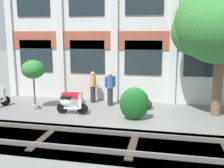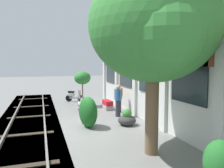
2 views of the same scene
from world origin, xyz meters
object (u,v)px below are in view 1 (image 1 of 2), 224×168
broadleaf_tree (222,26)px  resident_by_doorway (110,88)px  potted_plant_wide_bowl (143,102)px  potted_plant_square_trough (72,98)px  resident_watching_tracks (93,86)px  topiary_hedge (134,104)px  scooter_near_curb (71,104)px  potted_plant_terracotta_small (33,71)px

broadleaf_tree → resident_by_doorway: bearing=172.7°
potted_plant_wide_bowl → potted_plant_square_trough: bearing=177.1°
broadleaf_tree → resident_watching_tracks: size_ratio=3.50×
broadleaf_tree → topiary_hedge: 4.70m
potted_plant_square_trough → potted_plant_wide_bowl: bearing=-2.9°
resident_by_doorway → scooter_near_curb: bearing=-64.0°
scooter_near_curb → topiary_hedge: topiary_hedge is taller
resident_watching_tracks → topiary_hedge: resident_watching_tracks is taller
potted_plant_square_trough → scooter_near_curb: (0.57, -1.69, 0.19)m
broadleaf_tree → resident_by_doorway: broadleaf_tree is taller
broadleaf_tree → topiary_hedge: (-3.33, -1.26, -3.08)m
resident_watching_tracks → potted_plant_terracotta_small: bearing=14.5°
topiary_hedge → potted_plant_square_trough: bearing=150.4°
potted_plant_square_trough → topiary_hedge: 3.87m
potted_plant_square_trough → potted_plant_terracotta_small: potted_plant_terracotta_small is taller
scooter_near_curb → broadleaf_tree: bearing=6.8°
potted_plant_terracotta_small → topiary_hedge: bearing=-7.7°
broadleaf_tree → scooter_near_curb: bearing=-170.1°
topiary_hedge → broadleaf_tree: bearing=20.8°
potted_plant_square_trough → resident_by_doorway: size_ratio=0.65×
resident_watching_tracks → topiary_hedge: bearing=115.2°
potted_plant_wide_bowl → potted_plant_terracotta_small: 5.24m
potted_plant_wide_bowl → resident_by_doorway: (-1.62, 0.15, 0.60)m
scooter_near_curb → resident_by_doorway: (1.39, 1.67, 0.45)m
potted_plant_terracotta_small → topiary_hedge: 4.85m
potted_plant_wide_bowl → resident_watching_tracks: bearing=167.8°
scooter_near_curb → topiary_hedge: (2.78, -0.20, 0.23)m
potted_plant_terracotta_small → scooter_near_curb: (1.91, -0.43, -1.33)m
potted_plant_square_trough → resident_watching_tracks: 1.21m
potted_plant_terracotta_small → broadleaf_tree: bearing=4.5°
potted_plant_wide_bowl → resident_by_doorway: resident_by_doorway is taller
potted_plant_square_trough → resident_watching_tracks: resident_watching_tracks is taller
potted_plant_square_trough → resident_watching_tracks: (0.98, 0.38, 0.59)m
broadleaf_tree → potted_plant_wide_bowl: 4.67m
potted_plant_wide_bowl → resident_watching_tracks: size_ratio=0.52×
resident_by_doorway → resident_watching_tracks: size_ratio=1.04×
broadleaf_tree → topiary_hedge: bearing=-159.2°
broadleaf_tree → resident_by_doorway: size_ratio=3.35×
potted_plant_terracotta_small → resident_by_doorway: 3.63m
potted_plant_terracotta_small → resident_watching_tracks: (2.32, 1.64, -0.93)m
potted_plant_terracotta_small → topiary_hedge: (4.68, -0.63, -1.11)m
topiary_hedge → scooter_near_curb: bearing=175.8°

